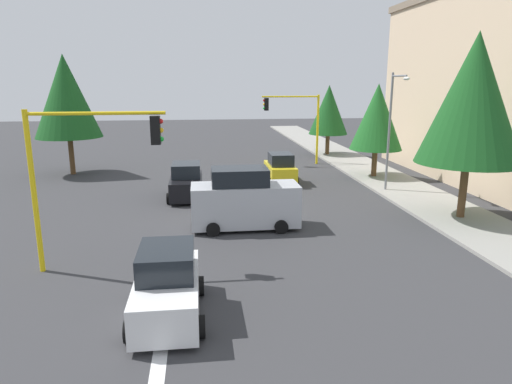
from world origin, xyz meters
The scene contains 14 objects.
ground_plane centered at (0.00, 0.00, 0.00)m, with size 120.00×120.00×0.00m, color #353538.
sidewalk_kerb centered at (-5.00, 10.50, 0.07)m, with size 80.00×4.00×0.15m, color gray.
lane_arrow_near centered at (11.51, -3.00, 0.01)m, with size 2.40×1.10×1.10m.
traffic_signal_far_left centered at (-14.00, 5.67, 3.91)m, with size 0.36×4.59×5.51m.
traffic_signal_near_right centered at (6.00, -5.69, 3.98)m, with size 0.36×4.59×5.62m.
street_lamp_curbside centered at (-3.61, 9.20, 4.35)m, with size 2.15×0.28×7.00m.
tree_roadside_near centered at (2.00, 10.50, 5.72)m, with size 4.74×4.74×8.70m.
tree_opposite_side centered at (-12.00, -11.00, 5.49)m, with size 4.56×4.56×8.36m.
tree_roadside_mid centered at (-8.00, 10.00, 4.18)m, with size 3.51×3.51×6.39m.
tree_roadside_far centered at (-18.00, 9.50, 4.07)m, with size 3.43×3.43×6.22m.
delivery_van_silver centered at (2.00, 0.03, 1.28)m, with size 2.22×4.80×2.77m.
car_yellow centered at (-7.25, 3.31, 0.89)m, with size 3.65×1.96×1.98m.
car_white centered at (9.74, -2.91, 0.90)m, with size 3.97×2.05×1.98m.
car_black centered at (-4.00, -2.70, 0.90)m, with size 4.02×2.11×1.98m.
Camera 1 is at (21.86, -1.90, 6.48)m, focal length 32.20 mm.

